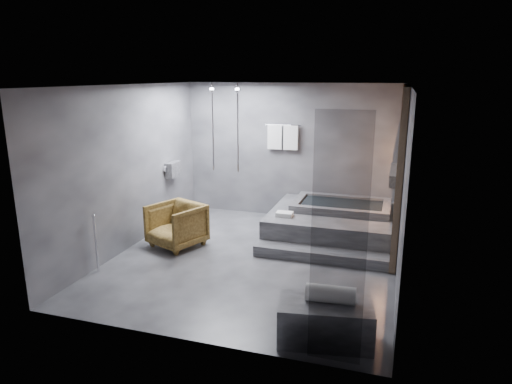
% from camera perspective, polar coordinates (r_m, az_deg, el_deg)
% --- Properties ---
extents(room, '(5.00, 5.04, 2.82)m').
position_cam_1_polar(room, '(7.26, 3.33, 4.73)').
color(room, '#2C2C2F').
rests_on(room, ground).
extents(tub_deck, '(2.20, 2.00, 0.50)m').
position_cam_1_polar(tub_deck, '(8.65, 9.38, -3.96)').
color(tub_deck, '#313134').
rests_on(tub_deck, ground).
extents(tub_step, '(2.20, 0.36, 0.18)m').
position_cam_1_polar(tub_step, '(7.61, 8.03, -7.81)').
color(tub_step, '#313134').
rests_on(tub_step, ground).
extents(concrete_bench, '(1.13, 0.74, 0.47)m').
position_cam_1_polar(concrete_bench, '(5.44, 8.67, -15.73)').
color(concrete_bench, '#343437').
rests_on(concrete_bench, ground).
extents(driftwood_chair, '(1.08, 1.09, 0.77)m').
position_cam_1_polar(driftwood_chair, '(8.17, -9.91, -4.10)').
color(driftwood_chair, '#412D10').
rests_on(driftwood_chair, ground).
extents(rolled_towel, '(0.57, 0.23, 0.20)m').
position_cam_1_polar(rolled_towel, '(5.29, 9.30, -12.48)').
color(rolled_towel, white).
rests_on(rolled_towel, concrete_bench).
extents(deck_towel, '(0.29, 0.22, 0.08)m').
position_cam_1_polar(deck_towel, '(8.17, 3.58, -2.78)').
color(deck_towel, silver).
rests_on(deck_towel, tub_deck).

